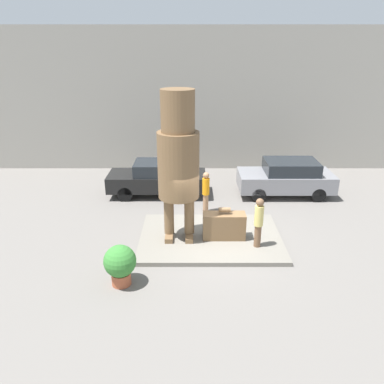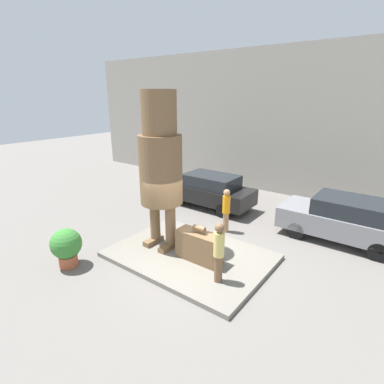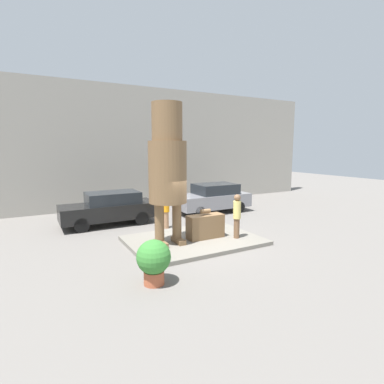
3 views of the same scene
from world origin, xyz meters
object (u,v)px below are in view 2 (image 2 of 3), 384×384
(tourist, at_px, (219,250))
(giant_suitcase, at_px, (199,246))
(parked_car_black, at_px, (208,190))
(worker_hivis, at_px, (226,209))
(statue_figure, at_px, (161,160))
(parked_car_grey, at_px, (344,219))
(planter_pot, at_px, (66,246))

(tourist, bearing_deg, giant_suitcase, 151.22)
(parked_car_black, xyz_separation_m, worker_hivis, (2.08, -1.87, 0.11))
(statue_figure, bearing_deg, worker_hivis, 67.75)
(parked_car_grey, distance_m, planter_pot, 9.36)
(statue_figure, xyz_separation_m, tourist, (2.62, -0.65, -2.01))
(tourist, relative_size, worker_hivis, 1.01)
(giant_suitcase, xyz_separation_m, planter_pot, (-3.14, -2.51, 0.08))
(statue_figure, height_order, parked_car_black, statue_figure)
(worker_hivis, bearing_deg, giant_suitcase, -77.79)
(statue_figure, relative_size, tourist, 2.93)
(giant_suitcase, xyz_separation_m, tourist, (1.07, -0.59, 0.48))
(parked_car_black, bearing_deg, statue_figure, 104.02)
(giant_suitcase, relative_size, tourist, 0.85)
(planter_pot, height_order, worker_hivis, worker_hivis)
(tourist, height_order, parked_car_black, tourist)
(worker_hivis, bearing_deg, planter_pot, -117.26)
(tourist, xyz_separation_m, parked_car_black, (-3.70, 4.97, -0.26))
(planter_pot, bearing_deg, parked_car_black, 85.79)
(worker_hivis, bearing_deg, parked_car_black, 138.12)
(planter_pot, bearing_deg, giant_suitcase, 38.70)
(giant_suitcase, bearing_deg, parked_car_grey, 54.15)
(statue_figure, height_order, tourist, statue_figure)
(giant_suitcase, bearing_deg, parked_car_black, 120.94)
(giant_suitcase, bearing_deg, planter_pot, -141.30)
(statue_figure, relative_size, giant_suitcase, 3.46)
(giant_suitcase, bearing_deg, tourist, -28.78)
(statue_figure, relative_size, worker_hivis, 2.96)
(tourist, bearing_deg, worker_hivis, 117.48)
(giant_suitcase, bearing_deg, worker_hivis, 102.21)
(parked_car_black, distance_m, worker_hivis, 2.80)
(statue_figure, bearing_deg, planter_pot, -121.66)
(parked_car_grey, height_order, planter_pot, parked_car_grey)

